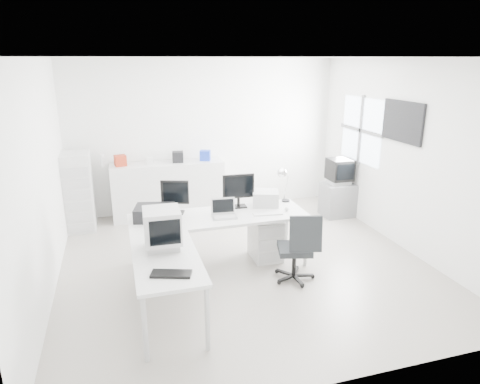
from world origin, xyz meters
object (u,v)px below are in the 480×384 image
object	(u,v)px
laser_printer	(266,198)
office_chair	(295,246)
sideboard	(168,190)
laptop	(224,211)
crt_tv	(340,172)
filing_cabinet	(78,192)
crt_monitor	(162,231)
drawer_pedestal	(266,238)
side_desk	(168,289)
lcd_monitor_small	(175,197)
tv_cabinet	(338,200)
main_desk	(219,241)
inkjet_printer	(155,213)
lcd_monitor_large	(238,191)

from	to	relation	value
laser_printer	office_chair	distance (m)	0.96
sideboard	laptop	bearing A→B (deg)	-78.64
crt_tv	filing_cabinet	xyz separation A→B (m)	(-4.50, 0.63, -0.18)
crt_monitor	crt_tv	distance (m)	4.06
drawer_pedestal	crt_monitor	xyz separation A→B (m)	(-1.55, -0.90, 0.66)
laptop	office_chair	xyz separation A→B (m)	(0.80, -0.55, -0.37)
side_desk	laptop	bearing A→B (deg)	48.01
lcd_monitor_small	tv_cabinet	distance (m)	3.37
tv_cabinet	filing_cabinet	bearing A→B (deg)	172.00
tv_cabinet	sideboard	xyz separation A→B (m)	(-2.98, 0.87, 0.20)
laser_printer	filing_cabinet	distance (m)	3.21
main_desk	laptop	xyz separation A→B (m)	(0.05, -0.10, 0.47)
laptop	crt_tv	world-z (taller)	crt_tv
side_desk	inkjet_printer	distance (m)	1.29
main_desk	office_chair	size ratio (longest dim) A/B	2.53
crt_monitor	office_chair	world-z (taller)	crt_monitor
drawer_pedestal	crt_monitor	world-z (taller)	crt_monitor
side_desk	filing_cabinet	distance (m)	3.27
crt_tv	tv_cabinet	bearing A→B (deg)	0.00
laptop	drawer_pedestal	bearing A→B (deg)	18.39
crt_monitor	office_chair	size ratio (longest dim) A/B	0.45
inkjet_printer	sideboard	bearing A→B (deg)	91.60
laptop	filing_cabinet	distance (m)	2.87
laptop	tv_cabinet	bearing A→B (deg)	35.15
inkjet_printer	office_chair	xyz separation A→B (m)	(1.70, -0.75, -0.36)
side_desk	office_chair	size ratio (longest dim) A/B	1.47
drawer_pedestal	lcd_monitor_large	world-z (taller)	lcd_monitor_large
lcd_monitor_large	crt_monitor	distance (m)	1.63
side_desk	lcd_monitor_large	bearing A→B (deg)	48.37
drawer_pedestal	filing_cabinet	bearing A→B (deg)	143.84
laser_printer	inkjet_printer	bearing A→B (deg)	-157.85
drawer_pedestal	office_chair	distance (m)	0.74
drawer_pedestal	side_desk	bearing A→B (deg)	-143.43
laptop	filing_cabinet	bearing A→B (deg)	139.10
lcd_monitor_small	crt_monitor	world-z (taller)	lcd_monitor_small
lcd_monitor_large	sideboard	world-z (taller)	lcd_monitor_large
crt_monitor	sideboard	distance (m)	3.13
main_desk	laptop	world-z (taller)	laptop
side_desk	drawer_pedestal	distance (m)	1.93
office_chair	laptop	bearing A→B (deg)	160.62
side_desk	filing_cabinet	xyz separation A→B (m)	(-1.08, 3.07, 0.28)
lcd_monitor_large	laser_printer	distance (m)	0.42
office_chair	drawer_pedestal	bearing A→B (deg)	117.15
side_desk	lcd_monitor_small	bearing A→B (deg)	77.47
drawer_pedestal	main_desk	bearing A→B (deg)	-175.91
main_desk	tv_cabinet	distance (m)	2.90
drawer_pedestal	crt_monitor	distance (m)	1.91
laptop	crt_monitor	bearing A→B (deg)	-134.80
drawer_pedestal	crt_tv	xyz separation A→B (m)	(1.87, 1.29, 0.53)
inkjet_printer	crt_tv	world-z (taller)	crt_tv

